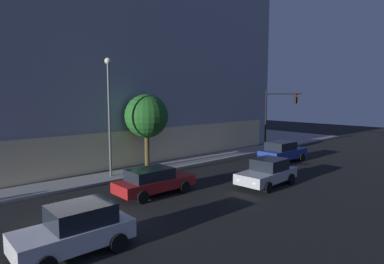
{
  "coord_description": "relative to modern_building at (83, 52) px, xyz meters",
  "views": [
    {
      "loc": [
        -5.4,
        -13.17,
        5.69
      ],
      "look_at": [
        9.18,
        2.65,
        3.3
      ],
      "focal_mm": 30.29,
      "sensor_mm": 36.0,
      "label": 1
    }
  ],
  "objects": [
    {
      "name": "sidewalk_tree",
      "position": [
        -2.79,
        -17.04,
        -6.77
      ],
      "size": [
        3.33,
        3.33,
        5.7
      ],
      "color": "#4A3C1E",
      "rests_on": "sidewalk_corner"
    },
    {
      "name": "street_lamp_sidewalk",
      "position": [
        -6.16,
        -17.49,
        -5.7
      ],
      "size": [
        0.44,
        0.44,
        8.1
      ],
      "color": "#5A5A5A",
      "rests_on": "sidewalk_corner"
    },
    {
      "name": "car_silver",
      "position": [
        0.33,
        -25.92,
        -10.08
      ],
      "size": [
        4.59,
        2.31,
        1.69
      ],
      "color": "#B7BABF",
      "rests_on": "ground"
    },
    {
      "name": "traffic_light_far_corner",
      "position": [
        11.99,
        -18.93,
        -6.66
      ],
      "size": [
        0.32,
        4.0,
        6.19
      ],
      "color": "black",
      "rests_on": "sidewalk_corner"
    },
    {
      "name": "car_white",
      "position": [
        -12.43,
        -26.42,
        -10.03
      ],
      "size": [
        4.14,
        2.17,
        1.77
      ],
      "color": "silver",
      "rests_on": "ground"
    },
    {
      "name": "modern_building",
      "position": [
        0.0,
        0.0,
        0.0
      ],
      "size": [
        30.43,
        31.91,
        22.02
      ],
      "color": "#4C4C51",
      "rests_on": "ground"
    },
    {
      "name": "car_red",
      "position": [
        -6.23,
        -22.62,
        -10.1
      ],
      "size": [
        4.76,
        2.12,
        1.57
      ],
      "color": "maroon",
      "rests_on": "ground"
    },
    {
      "name": "car_blue",
      "position": [
        7.5,
        -22.55,
        -10.02
      ],
      "size": [
        4.72,
        2.28,
        1.79
      ],
      "color": "navy",
      "rests_on": "ground"
    },
    {
      "name": "ground_plane",
      "position": [
        -11.57,
        -24.39,
        -10.93
      ],
      "size": [
        120.0,
        120.0,
        0.0
      ],
      "primitive_type": "plane",
      "color": "black"
    }
  ]
}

